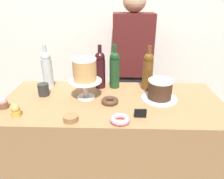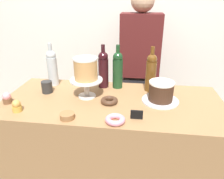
{
  "view_description": "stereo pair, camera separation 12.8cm",
  "coord_description": "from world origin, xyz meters",
  "px_view_note": "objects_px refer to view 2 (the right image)",
  "views": [
    {
      "loc": [
        0.04,
        -1.27,
        1.53
      ],
      "look_at": [
        0.0,
        0.0,
        0.97
      ],
      "focal_mm": 33.99,
      "sensor_mm": 36.0,
      "label": 1
    },
    {
      "loc": [
        0.17,
        -1.26,
        1.53
      ],
      "look_at": [
        0.0,
        0.0,
        0.97
      ],
      "focal_mm": 33.99,
      "sensor_mm": 36.0,
      "label": 2
    }
  ],
  "objects_px": {
    "wine_bottle_amber": "(151,72)",
    "barista_figure": "(139,75)",
    "white_layer_cake": "(86,69)",
    "chocolate_round_cake": "(161,91)",
    "wine_bottle_green": "(118,69)",
    "donut_pink": "(115,120)",
    "wine_bottle_clear": "(52,67)",
    "cupcake_caramel": "(17,106)",
    "cupcake_strawberry": "(7,98)",
    "cake_stand_pedestal": "(87,85)",
    "price_sign_chalkboard": "(137,115)",
    "donut_chocolate": "(109,101)",
    "wine_bottle_dark_red": "(103,69)",
    "coffee_cup_ceramic": "(47,87)",
    "cookie_stack": "(67,116)"
  },
  "relations": [
    {
      "from": "wine_bottle_amber",
      "to": "barista_figure",
      "type": "relative_size",
      "value": 0.2
    },
    {
      "from": "white_layer_cake",
      "to": "chocolate_round_cake",
      "type": "distance_m",
      "value": 0.51
    },
    {
      "from": "wine_bottle_green",
      "to": "donut_pink",
      "type": "height_order",
      "value": "wine_bottle_green"
    },
    {
      "from": "wine_bottle_clear",
      "to": "wine_bottle_amber",
      "type": "bearing_deg",
      "value": -1.01
    },
    {
      "from": "donut_pink",
      "to": "white_layer_cake",
      "type": "bearing_deg",
      "value": 127.95
    },
    {
      "from": "white_layer_cake",
      "to": "wine_bottle_clear",
      "type": "xyz_separation_m",
      "value": [
        -0.31,
        0.18,
        -0.06
      ]
    },
    {
      "from": "cupcake_caramel",
      "to": "barista_figure",
      "type": "relative_size",
      "value": 0.05
    },
    {
      "from": "cupcake_strawberry",
      "to": "cupcake_caramel",
      "type": "bearing_deg",
      "value": -37.5
    },
    {
      "from": "cupcake_caramel",
      "to": "donut_pink",
      "type": "relative_size",
      "value": 0.66
    },
    {
      "from": "cake_stand_pedestal",
      "to": "price_sign_chalkboard",
      "type": "height_order",
      "value": "cake_stand_pedestal"
    },
    {
      "from": "white_layer_cake",
      "to": "donut_chocolate",
      "type": "bearing_deg",
      "value": -23.48
    },
    {
      "from": "white_layer_cake",
      "to": "donut_chocolate",
      "type": "distance_m",
      "value": 0.26
    },
    {
      "from": "wine_bottle_green",
      "to": "cupcake_caramel",
      "type": "relative_size",
      "value": 4.38
    },
    {
      "from": "cupcake_caramel",
      "to": "donut_chocolate",
      "type": "xyz_separation_m",
      "value": [
        0.54,
        0.18,
        -0.02
      ]
    },
    {
      "from": "wine_bottle_dark_red",
      "to": "wine_bottle_green",
      "type": "xyz_separation_m",
      "value": [
        0.11,
        0.0,
        0.0
      ]
    },
    {
      "from": "donut_pink",
      "to": "cupcake_strawberry",
      "type": "bearing_deg",
      "value": 169.28
    },
    {
      "from": "coffee_cup_ceramic",
      "to": "price_sign_chalkboard",
      "type": "bearing_deg",
      "value": -23.12
    },
    {
      "from": "barista_figure",
      "to": "cupcake_caramel",
      "type": "bearing_deg",
      "value": -129.24
    },
    {
      "from": "price_sign_chalkboard",
      "to": "wine_bottle_green",
      "type": "bearing_deg",
      "value": 109.61
    },
    {
      "from": "white_layer_cake",
      "to": "wine_bottle_dark_red",
      "type": "bearing_deg",
      "value": 66.61
    },
    {
      "from": "wine_bottle_dark_red",
      "to": "price_sign_chalkboard",
      "type": "relative_size",
      "value": 4.65
    },
    {
      "from": "cake_stand_pedestal",
      "to": "cupcake_caramel",
      "type": "height_order",
      "value": "cake_stand_pedestal"
    },
    {
      "from": "cookie_stack",
      "to": "wine_bottle_clear",
      "type": "bearing_deg",
      "value": 119.31
    },
    {
      "from": "wine_bottle_amber",
      "to": "barista_figure",
      "type": "xyz_separation_m",
      "value": [
        -0.09,
        0.46,
        -0.2
      ]
    },
    {
      "from": "cupcake_caramel",
      "to": "cookie_stack",
      "type": "relative_size",
      "value": 0.88
    },
    {
      "from": "cake_stand_pedestal",
      "to": "cookie_stack",
      "type": "xyz_separation_m",
      "value": [
        -0.04,
        -0.29,
        -0.07
      ]
    },
    {
      "from": "cupcake_caramel",
      "to": "donut_pink",
      "type": "bearing_deg",
      "value": -4.25
    },
    {
      "from": "cupcake_caramel",
      "to": "cookie_stack",
      "type": "bearing_deg",
      "value": -7.19
    },
    {
      "from": "donut_pink",
      "to": "barista_figure",
      "type": "height_order",
      "value": "barista_figure"
    },
    {
      "from": "cake_stand_pedestal",
      "to": "wine_bottle_dark_red",
      "type": "height_order",
      "value": "wine_bottle_dark_red"
    },
    {
      "from": "wine_bottle_green",
      "to": "donut_chocolate",
      "type": "height_order",
      "value": "wine_bottle_green"
    },
    {
      "from": "cupcake_strawberry",
      "to": "price_sign_chalkboard",
      "type": "bearing_deg",
      "value": -5.71
    },
    {
      "from": "wine_bottle_amber",
      "to": "coffee_cup_ceramic",
      "type": "distance_m",
      "value": 0.76
    },
    {
      "from": "cupcake_caramel",
      "to": "donut_pink",
      "type": "distance_m",
      "value": 0.6
    },
    {
      "from": "donut_pink",
      "to": "price_sign_chalkboard",
      "type": "height_order",
      "value": "price_sign_chalkboard"
    },
    {
      "from": "wine_bottle_clear",
      "to": "chocolate_round_cake",
      "type": "bearing_deg",
      "value": -13.1
    },
    {
      "from": "wine_bottle_dark_red",
      "to": "cupcake_caramel",
      "type": "bearing_deg",
      "value": -135.61
    },
    {
      "from": "wine_bottle_amber",
      "to": "cupcake_caramel",
      "type": "height_order",
      "value": "wine_bottle_amber"
    },
    {
      "from": "wine_bottle_clear",
      "to": "price_sign_chalkboard",
      "type": "relative_size",
      "value": 4.65
    },
    {
      "from": "cupcake_caramel",
      "to": "cupcake_strawberry",
      "type": "distance_m",
      "value": 0.15
    },
    {
      "from": "donut_chocolate",
      "to": "coffee_cup_ceramic",
      "type": "height_order",
      "value": "coffee_cup_ceramic"
    },
    {
      "from": "donut_pink",
      "to": "wine_bottle_amber",
      "type": "bearing_deg",
      "value": 66.67
    },
    {
      "from": "chocolate_round_cake",
      "to": "wine_bottle_amber",
      "type": "relative_size",
      "value": 0.5
    },
    {
      "from": "cupcake_caramel",
      "to": "price_sign_chalkboard",
      "type": "distance_m",
      "value": 0.72
    },
    {
      "from": "donut_pink",
      "to": "cake_stand_pedestal",
      "type": "bearing_deg",
      "value": 127.95
    },
    {
      "from": "cupcake_caramel",
      "to": "cake_stand_pedestal",
      "type": "bearing_deg",
      "value": 34.18
    },
    {
      "from": "cake_stand_pedestal",
      "to": "cupcake_caramel",
      "type": "bearing_deg",
      "value": -145.82
    },
    {
      "from": "chocolate_round_cake",
      "to": "price_sign_chalkboard",
      "type": "bearing_deg",
      "value": -121.9
    },
    {
      "from": "cake_stand_pedestal",
      "to": "coffee_cup_ceramic",
      "type": "xyz_separation_m",
      "value": [
        -0.3,
        0.03,
        -0.05
      ]
    },
    {
      "from": "wine_bottle_clear",
      "to": "price_sign_chalkboard",
      "type": "distance_m",
      "value": 0.8
    }
  ]
}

